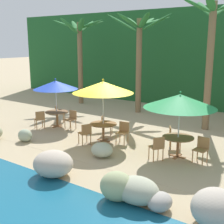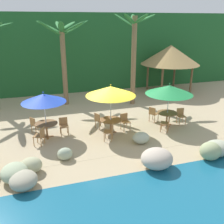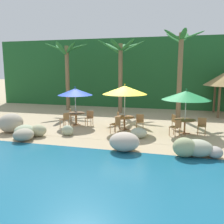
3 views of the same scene
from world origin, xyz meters
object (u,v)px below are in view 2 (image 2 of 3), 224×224
object	(u,v)px
umbrella_yellow	(111,91)
umbrella_green	(169,90)
umbrella_blue	(44,98)
palm_tree_second	(63,46)
dining_table_green	(167,115)
chair_green_seaward	(181,115)
dining_table_blue	(46,126)
chair_yellow_seaward	(125,120)
chair_green_left	(167,122)
dining_table_yellow	(111,122)
chair_green_inland	(153,113)
chair_blue_seaward	(64,125)
chair_blue_left	(40,135)
chair_blue_inland	(35,124)
chair_yellow_inland	(99,120)
palm_tree_third	(134,48)
palapa_hut	(170,55)
chair_yellow_left	(110,131)

from	to	relation	value
umbrella_yellow	umbrella_green	distance (m)	3.24
umbrella_blue	palm_tree_second	size ratio (longest dim) A/B	0.43
dining_table_green	chair_green_seaward	xyz separation A→B (m)	(0.85, -0.00, -0.10)
dining_table_blue	chair_yellow_seaward	xyz separation A→B (m)	(3.97, -0.28, -0.10)
chair_green_left	palm_tree_second	bearing A→B (deg)	125.10
dining_table_green	palm_tree_second	bearing A→B (deg)	131.31
umbrella_green	palm_tree_second	bearing A→B (deg)	131.31
dining_table_yellow	palm_tree_second	bearing A→B (deg)	105.42
dining_table_blue	chair_green_inland	bearing A→B (deg)	2.67
chair_blue_seaward	dining_table_blue	bearing A→B (deg)	-173.09
chair_blue_left	dining_table_green	distance (m)	6.70
chair_green_inland	umbrella_blue	bearing A→B (deg)	-177.33
palm_tree_second	umbrella_blue	bearing A→B (deg)	-108.29
dining_table_blue	dining_table_yellow	distance (m)	3.18
dining_table_green	chair_green_seaward	bearing A→B (deg)	-0.16
chair_green_left	chair_blue_inland	bearing A→B (deg)	164.29
chair_blue_inland	chair_yellow_inland	size ratio (longest dim) A/B	1.00
chair_blue_inland	palm_tree_second	world-z (taller)	palm_tree_second
umbrella_yellow	dining_table_green	xyz separation A→B (m)	(3.23, 0.06, -1.62)
umbrella_green	palm_tree_third	size ratio (longest dim) A/B	0.43
umbrella_green	chair_green_seaward	size ratio (longest dim) A/B	2.87
dining_table_blue	chair_green_left	xyz separation A→B (m)	(5.94, -1.16, -0.10)
palm_tree_third	chair_green_seaward	bearing A→B (deg)	-73.25
umbrella_green	palapa_hut	bearing A→B (deg)	60.38
dining_table_blue	dining_table_yellow	bearing A→B (deg)	-8.77
chair_blue_left	chair_yellow_seaward	xyz separation A→B (m)	(4.29, 0.52, 0.00)
umbrella_green	chair_yellow_left	bearing A→B (deg)	-165.99
umbrella_blue	palm_tree_third	world-z (taller)	palm_tree_third
palm_tree_second	palm_tree_third	world-z (taller)	palm_tree_third
chair_yellow_seaward	palapa_hut	world-z (taller)	palapa_hut
umbrella_yellow	chair_green_left	distance (m)	3.36
umbrella_blue	dining_table_blue	distance (m)	1.41
dining_table_yellow	umbrella_green	xyz separation A→B (m)	(3.23, 0.06, 1.41)
dining_table_blue	chair_blue_inland	distance (m)	0.86
umbrella_yellow	umbrella_green	world-z (taller)	umbrella_yellow
chair_yellow_left	umbrella_blue	bearing A→B (deg)	155.71
umbrella_yellow	palm_tree_second	xyz separation A→B (m)	(-1.50, 5.45, 1.64)
chair_yellow_inland	chair_green_left	world-z (taller)	same
dining_table_yellow	chair_yellow_left	size ratio (longest dim) A/B	1.26
chair_blue_seaward	chair_blue_left	bearing A→B (deg)	-142.55
dining_table_yellow	palm_tree_second	size ratio (longest dim) A/B	0.20
palm_tree_third	palapa_hut	xyz separation A→B (m)	(3.95, 2.17, -0.88)
chair_green_seaward	chair_yellow_left	bearing A→B (deg)	-168.69
umbrella_green	palapa_hut	distance (m)	7.28
chair_yellow_left	palm_tree_third	size ratio (longest dim) A/B	0.15
umbrella_blue	chair_yellow_inland	distance (m)	3.10
umbrella_blue	chair_yellow_left	size ratio (longest dim) A/B	2.69
chair_yellow_seaward	chair_yellow_left	bearing A→B (deg)	-137.24
umbrella_yellow	chair_yellow_left	size ratio (longest dim) A/B	2.96
dining_table_yellow	chair_yellow_left	world-z (taller)	chair_yellow_left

